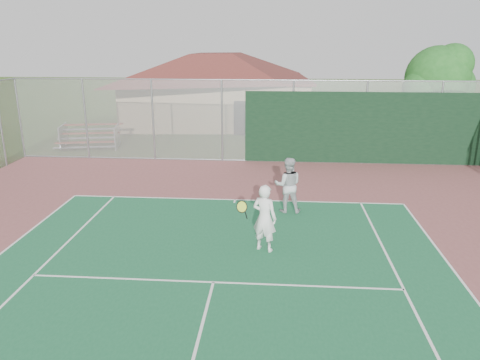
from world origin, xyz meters
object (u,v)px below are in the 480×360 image
clubhouse (217,82)px  bleachers (90,136)px  tree (439,80)px  player_grey_back (288,186)px  player_white_front (264,218)px

clubhouse → bleachers: size_ratio=3.93×
tree → player_grey_back: 12.19m
bleachers → player_white_front: bearing=-62.9°
clubhouse → player_grey_back: size_ratio=7.17×
player_grey_back → player_white_front: bearing=76.3°
bleachers → player_white_front: size_ratio=1.81×
player_white_front → clubhouse: bearing=-55.7°
clubhouse → tree: size_ratio=2.49×
player_white_front → player_grey_back: 2.87m
tree → player_grey_back: (-7.25, -9.51, -2.39)m
clubhouse → tree: clubhouse is taller
clubhouse → bleachers: bearing=-131.5°
tree → player_white_front: size_ratio=2.86×
bleachers → clubhouse: bearing=41.2°
bleachers → player_grey_back: (9.52, -8.30, 0.29)m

